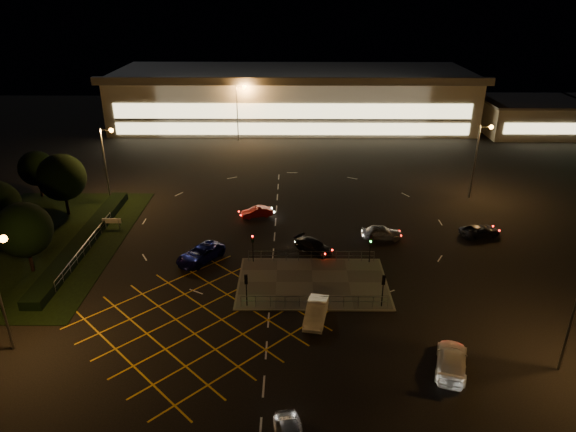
{
  "coord_description": "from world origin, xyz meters",
  "views": [
    {
      "loc": [
        -0.02,
        -44.47,
        26.23
      ],
      "look_at": [
        -0.46,
        9.34,
        2.0
      ],
      "focal_mm": 32.0,
      "sensor_mm": 36.0,
      "label": 1
    }
  ],
  "objects_px": {
    "signal_nw": "(253,242)",
    "car_approach_white": "(451,361)",
    "signal_sw": "(246,284)",
    "signal_se": "(383,284)",
    "car_queue_white": "(316,312)",
    "car_far_dkgrey": "(314,246)",
    "car_circ_red": "(256,212)",
    "car_left_blue": "(200,254)",
    "car_east_grey": "(480,231)",
    "signal_ne": "(371,243)",
    "car_right_silver": "(382,232)"
  },
  "relations": [
    {
      "from": "car_left_blue",
      "to": "car_right_silver",
      "type": "xyz_separation_m",
      "value": [
        19.65,
        5.29,
        -0.01
      ]
    },
    {
      "from": "signal_ne",
      "to": "car_circ_red",
      "type": "distance_m",
      "value": 17.04
    },
    {
      "from": "car_left_blue",
      "to": "car_right_silver",
      "type": "relative_size",
      "value": 1.24
    },
    {
      "from": "signal_sw",
      "to": "car_right_silver",
      "type": "distance_m",
      "value": 19.71
    },
    {
      "from": "signal_ne",
      "to": "car_queue_white",
      "type": "bearing_deg",
      "value": -120.93
    },
    {
      "from": "car_circ_red",
      "to": "signal_nw",
      "type": "bearing_deg",
      "value": -14.32
    },
    {
      "from": "signal_sw",
      "to": "car_far_dkgrey",
      "type": "distance_m",
      "value": 12.37
    },
    {
      "from": "signal_nw",
      "to": "car_approach_white",
      "type": "relative_size",
      "value": 0.59
    },
    {
      "from": "car_queue_white",
      "to": "car_far_dkgrey",
      "type": "height_order",
      "value": "car_queue_white"
    },
    {
      "from": "signal_se",
      "to": "signal_ne",
      "type": "bearing_deg",
      "value": -90.0
    },
    {
      "from": "car_left_blue",
      "to": "car_east_grey",
      "type": "xyz_separation_m",
      "value": [
        31.02,
        6.07,
        -0.14
      ]
    },
    {
      "from": "car_circ_red",
      "to": "car_approach_white",
      "type": "height_order",
      "value": "car_approach_white"
    },
    {
      "from": "signal_se",
      "to": "signal_nw",
      "type": "relative_size",
      "value": 1.0
    },
    {
      "from": "car_queue_white",
      "to": "signal_nw",
      "type": "bearing_deg",
      "value": 132.4
    },
    {
      "from": "car_far_dkgrey",
      "to": "car_circ_red",
      "type": "height_order",
      "value": "car_far_dkgrey"
    },
    {
      "from": "signal_nw",
      "to": "car_right_silver",
      "type": "height_order",
      "value": "signal_nw"
    },
    {
      "from": "signal_sw",
      "to": "car_left_blue",
      "type": "xyz_separation_m",
      "value": [
        -5.52,
        8.36,
        -1.59
      ]
    },
    {
      "from": "signal_se",
      "to": "car_approach_white",
      "type": "relative_size",
      "value": 0.59
    },
    {
      "from": "car_right_silver",
      "to": "car_circ_red",
      "type": "height_order",
      "value": "car_right_silver"
    },
    {
      "from": "car_queue_white",
      "to": "car_far_dkgrey",
      "type": "bearing_deg",
      "value": 99.62
    },
    {
      "from": "car_queue_white",
      "to": "car_right_silver",
      "type": "relative_size",
      "value": 1.04
    },
    {
      "from": "signal_se",
      "to": "car_approach_white",
      "type": "distance_m",
      "value": 9.1
    },
    {
      "from": "signal_nw",
      "to": "car_approach_white",
      "type": "height_order",
      "value": "signal_nw"
    },
    {
      "from": "signal_sw",
      "to": "signal_nw",
      "type": "height_order",
      "value": "same"
    },
    {
      "from": "car_east_grey",
      "to": "car_right_silver",
      "type": "bearing_deg",
      "value": 79.37
    },
    {
      "from": "car_far_dkgrey",
      "to": "signal_ne",
      "type": "bearing_deg",
      "value": -70.83
    },
    {
      "from": "signal_ne",
      "to": "car_east_grey",
      "type": "distance_m",
      "value": 15.06
    },
    {
      "from": "car_left_blue",
      "to": "car_far_dkgrey",
      "type": "xyz_separation_m",
      "value": [
        11.85,
        2.13,
        -0.12
      ]
    },
    {
      "from": "signal_se",
      "to": "signal_ne",
      "type": "height_order",
      "value": "same"
    },
    {
      "from": "car_circ_red",
      "to": "car_east_grey",
      "type": "xyz_separation_m",
      "value": [
        25.91,
        -5.11,
        0.01
      ]
    },
    {
      "from": "signal_se",
      "to": "car_approach_white",
      "type": "height_order",
      "value": "signal_se"
    },
    {
      "from": "signal_nw",
      "to": "signal_se",
      "type": "bearing_deg",
      "value": -33.65
    },
    {
      "from": "car_far_dkgrey",
      "to": "car_approach_white",
      "type": "xyz_separation_m",
      "value": [
        9.56,
        -18.56,
        0.12
      ]
    },
    {
      "from": "car_approach_white",
      "to": "car_circ_red",
      "type": "bearing_deg",
      "value": -41.97
    },
    {
      "from": "car_circ_red",
      "to": "signal_se",
      "type": "bearing_deg",
      "value": 16.08
    },
    {
      "from": "signal_sw",
      "to": "car_east_grey",
      "type": "relative_size",
      "value": 0.68
    },
    {
      "from": "car_right_silver",
      "to": "car_far_dkgrey",
      "type": "bearing_deg",
      "value": 113.87
    },
    {
      "from": "car_left_blue",
      "to": "car_circ_red",
      "type": "height_order",
      "value": "car_left_blue"
    },
    {
      "from": "signal_nw",
      "to": "car_approach_white",
      "type": "xyz_separation_m",
      "value": [
        15.89,
        -16.06,
        -1.59
      ]
    },
    {
      "from": "car_far_dkgrey",
      "to": "car_east_grey",
      "type": "height_order",
      "value": "car_far_dkgrey"
    },
    {
      "from": "car_far_dkgrey",
      "to": "car_left_blue",
      "type": "bearing_deg",
      "value": 143.18
    },
    {
      "from": "signal_se",
      "to": "car_circ_red",
      "type": "height_order",
      "value": "signal_se"
    },
    {
      "from": "car_circ_red",
      "to": "car_approach_white",
      "type": "distance_m",
      "value": 32.07
    },
    {
      "from": "signal_ne",
      "to": "car_far_dkgrey",
      "type": "height_order",
      "value": "signal_ne"
    },
    {
      "from": "signal_se",
      "to": "car_east_grey",
      "type": "height_order",
      "value": "signal_se"
    },
    {
      "from": "car_queue_white",
      "to": "car_approach_white",
      "type": "height_order",
      "value": "car_approach_white"
    },
    {
      "from": "car_east_grey",
      "to": "car_approach_white",
      "type": "height_order",
      "value": "car_approach_white"
    },
    {
      "from": "signal_sw",
      "to": "signal_se",
      "type": "height_order",
      "value": "same"
    },
    {
      "from": "signal_sw",
      "to": "signal_ne",
      "type": "distance_m",
      "value": 14.41
    },
    {
      "from": "signal_se",
      "to": "car_queue_white",
      "type": "bearing_deg",
      "value": 17.7
    }
  ]
}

